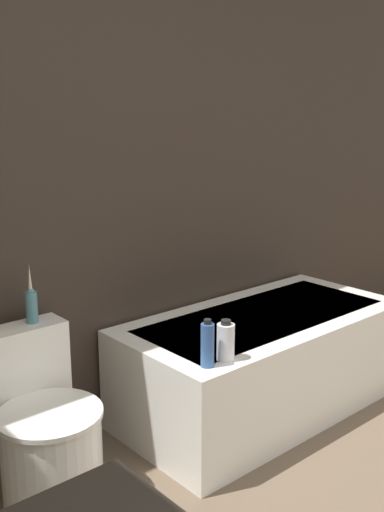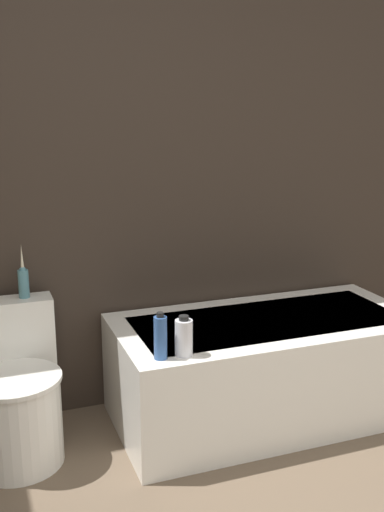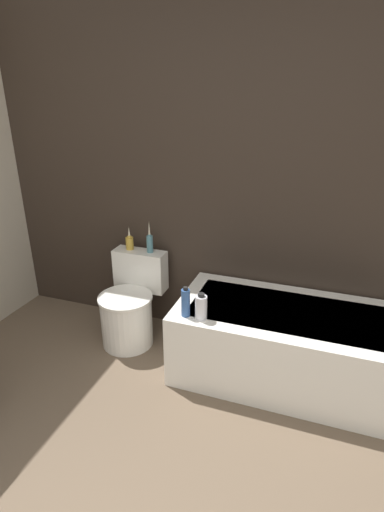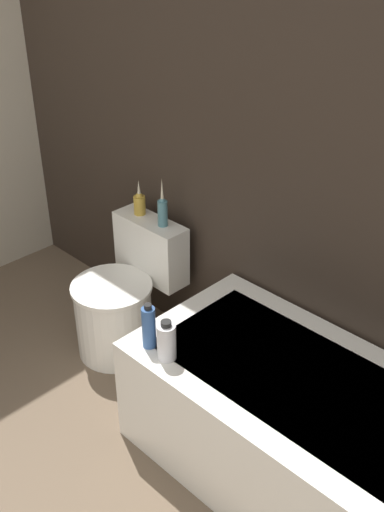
% 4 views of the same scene
% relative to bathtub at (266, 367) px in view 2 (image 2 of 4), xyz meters
% --- Properties ---
extents(wall_back_tiled, '(6.40, 0.06, 2.60)m').
position_rel_bathtub_xyz_m(wall_back_tiled, '(-0.77, 0.42, 1.04)').
color(wall_back_tiled, '#332821').
rests_on(wall_back_tiled, ground_plane).
extents(bathtub, '(1.54, 0.75, 0.52)m').
position_rel_bathtub_xyz_m(bathtub, '(0.00, 0.00, 0.00)').
color(bathtub, white).
rests_on(bathtub, ground).
extents(toilet, '(0.43, 0.56, 0.68)m').
position_rel_bathtub_xyz_m(toilet, '(-1.24, 0.05, 0.02)').
color(toilet, white).
rests_on(toilet, ground).
extents(vase_silver, '(0.05, 0.05, 0.25)m').
position_rel_bathtub_xyz_m(vase_silver, '(-1.15, 0.27, 0.50)').
color(vase_silver, teal).
rests_on(vase_silver, toilet).
extents(shampoo_bottle_tall, '(0.06, 0.06, 0.21)m').
position_rel_bathtub_xyz_m(shampoo_bottle_tall, '(-0.65, -0.28, 0.35)').
color(shampoo_bottle_tall, '#335999').
rests_on(shampoo_bottle_tall, bathtub).
extents(shampoo_bottle_short, '(0.08, 0.08, 0.18)m').
position_rel_bathtub_xyz_m(shampoo_bottle_short, '(-0.54, -0.28, 0.34)').
color(shampoo_bottle_short, silver).
rests_on(shampoo_bottle_short, bathtub).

